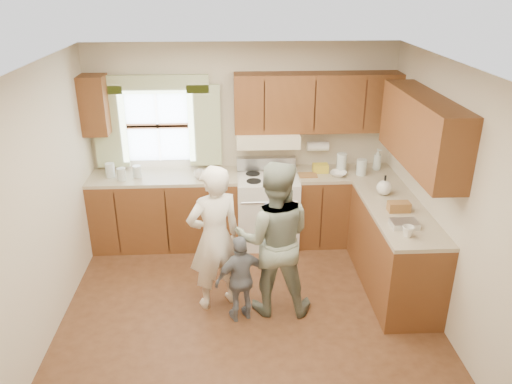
{
  "coord_description": "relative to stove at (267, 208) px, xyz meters",
  "views": [
    {
      "loc": [
        -0.15,
        -4.32,
        3.2
      ],
      "look_at": [
        0.1,
        0.4,
        1.15
      ],
      "focal_mm": 35.0,
      "sensor_mm": 36.0,
      "label": 1
    }
  ],
  "objects": [
    {
      "name": "room",
      "position": [
        -0.3,
        -1.44,
        0.78
      ],
      "size": [
        3.8,
        3.8,
        3.8
      ],
      "color": "#482816",
      "rests_on": "ground"
    },
    {
      "name": "kitchen_fixtures",
      "position": [
        0.31,
        -0.36,
        0.37
      ],
      "size": [
        3.8,
        2.25,
        2.15
      ],
      "color": "#431F0E",
      "rests_on": "ground"
    },
    {
      "name": "stove",
      "position": [
        0.0,
        0.0,
        0.0
      ],
      "size": [
        0.76,
        0.67,
        1.07
      ],
      "color": "silver",
      "rests_on": "ground"
    },
    {
      "name": "woman_left",
      "position": [
        -0.63,
        -1.33,
        0.31
      ],
      "size": [
        0.67,
        0.57,
        1.56
      ],
      "primitive_type": "imported",
      "rotation": [
        0.0,
        0.0,
        3.55
      ],
      "color": "white",
      "rests_on": "ground"
    },
    {
      "name": "woman_right",
      "position": [
        -0.04,
        -1.44,
        0.35
      ],
      "size": [
        0.84,
        0.68,
        1.63
      ],
      "primitive_type": "imported",
      "rotation": [
        0.0,
        0.0,
        3.06
      ],
      "color": "#2B4436",
      "rests_on": "ground"
    },
    {
      "name": "child",
      "position": [
        -0.37,
        -1.6,
        -0.0
      ],
      "size": [
        0.59,
        0.39,
        0.93
      ],
      "primitive_type": "imported",
      "rotation": [
        0.0,
        0.0,
        3.48
      ],
      "color": "slate",
      "rests_on": "ground"
    }
  ]
}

